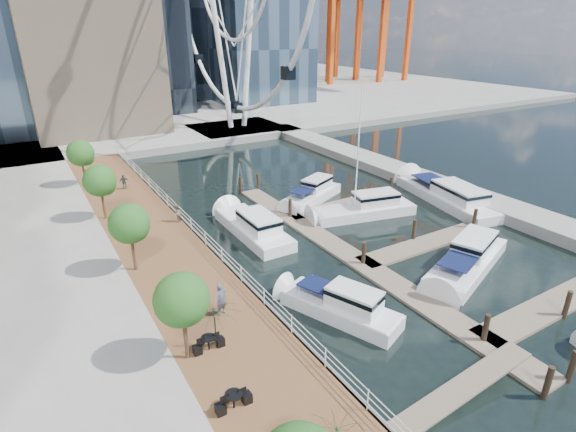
{
  "coord_description": "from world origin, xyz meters",
  "views": [
    {
      "loc": [
        -16.25,
        -13.35,
        15.8
      ],
      "look_at": [
        -0.58,
        12.46,
        3.0
      ],
      "focal_mm": 28.0,
      "sensor_mm": 36.0,
      "label": 1
    }
  ],
  "objects": [
    {
      "name": "breakwater",
      "position": [
        20.0,
        20.0,
        0.5
      ],
      "size": [
        4.0,
        60.0,
        1.0
      ],
      "primitive_type": "cube",
      "color": "gray",
      "rests_on": "ground"
    },
    {
      "name": "railing",
      "position": [
        -6.1,
        15.0,
        1.52
      ],
      "size": [
        0.1,
        60.0,
        1.05
      ],
      "primitive_type": null,
      "color": "white",
      "rests_on": "boardwalk"
    },
    {
      "name": "boardwalk",
      "position": [
        -9.0,
        15.0,
        0.5
      ],
      "size": [
        6.0,
        60.0,
        1.0
      ],
      "primitive_type": "cube",
      "color": "brown",
      "rests_on": "ground"
    },
    {
      "name": "floating_docks",
      "position": [
        7.97,
        9.98,
        0.49
      ],
      "size": [
        16.0,
        34.0,
        2.6
      ],
      "color": "#6D6051",
      "rests_on": "ground"
    },
    {
      "name": "pedestrian_mid",
      "position": [
        -6.5,
        20.19,
        1.76
      ],
      "size": [
        0.93,
        0.93,
        1.53
      ],
      "primitive_type": "imported",
      "rotation": [
        0.0,
        0.0,
        -2.35
      ],
      "color": "#7D6E56",
      "rests_on": "boardwalk"
    },
    {
      "name": "pedestrian_far",
      "position": [
        -8.31,
        30.73,
        1.74
      ],
      "size": [
        0.92,
        0.52,
        1.47
      ],
      "primitive_type": "imported",
      "rotation": [
        0.0,
        0.0,
        2.95
      ],
      "color": "#2D3238",
      "rests_on": "boardwalk"
    },
    {
      "name": "yacht_foreground",
      "position": [
        8.86,
        3.79,
        0.0
      ],
      "size": [
        10.75,
        6.23,
        2.15
      ],
      "primitive_type": null,
      "rotation": [
        0.0,
        0.0,
        1.92
      ],
      "color": "white",
      "rests_on": "ground"
    },
    {
      "name": "seawall",
      "position": [
        -6.0,
        15.0,
        0.5
      ],
      "size": [
        0.25,
        60.0,
        1.0
      ],
      "primitive_type": "cube",
      "color": "#595954",
      "rests_on": "ground"
    },
    {
      "name": "pier",
      "position": [
        14.0,
        52.0,
        0.5
      ],
      "size": [
        14.0,
        12.0,
        1.0
      ],
      "primitive_type": "cube",
      "color": "gray",
      "rests_on": "ground"
    },
    {
      "name": "port_cranes",
      "position": [
        67.67,
        95.67,
        20.0
      ],
      "size": [
        40.0,
        52.0,
        38.0
      ],
      "color": "#D84C14",
      "rests_on": "ground"
    },
    {
      "name": "ground",
      "position": [
        0.0,
        0.0,
        0.0
      ],
      "size": [
        520.0,
        520.0,
        0.0
      ],
      "primitive_type": "plane",
      "color": "black",
      "rests_on": "ground"
    },
    {
      "name": "cafe_tables",
      "position": [
        -10.4,
        -2.0,
        1.37
      ],
      "size": [
        2.5,
        13.7,
        0.74
      ],
      "color": "black",
      "rests_on": "ground"
    },
    {
      "name": "street_trees",
      "position": [
        -11.4,
        14.0,
        4.29
      ],
      "size": [
        2.6,
        42.6,
        4.6
      ],
      "color": "#3F2B1C",
      "rests_on": "ground"
    },
    {
      "name": "pedestrian_near",
      "position": [
        -8.54,
        6.42,
        1.97
      ],
      "size": [
        0.82,
        0.68,
        1.93
      ],
      "primitive_type": "imported",
      "rotation": [
        0.0,
        0.0,
        0.36
      ],
      "color": "#494C62",
      "rests_on": "boardwalk"
    },
    {
      "name": "land_far",
      "position": [
        0.0,
        102.0,
        0.5
      ],
      "size": [
        200.0,
        114.0,
        1.0
      ],
      "primitive_type": "cube",
      "color": "gray",
      "rests_on": "ground"
    },
    {
      "name": "moored_yachts",
      "position": [
        8.8,
        12.86,
        0.0
      ],
      "size": [
        25.9,
        32.41,
        11.5
      ],
      "color": "white",
      "rests_on": "ground"
    }
  ]
}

